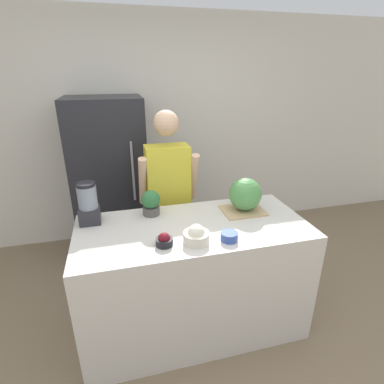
{
  "coord_description": "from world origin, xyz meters",
  "views": [
    {
      "loc": [
        -0.5,
        -1.48,
        1.98
      ],
      "look_at": [
        0.0,
        0.43,
        1.18
      ],
      "focal_mm": 28.0,
      "sensor_mm": 36.0,
      "label": 1
    }
  ],
  "objects_px": {
    "refrigerator": "(111,179)",
    "potted_plant": "(151,202)",
    "bowl_small_blue": "(229,236)",
    "bowl_cream": "(196,235)",
    "blender": "(88,204)",
    "watermelon": "(245,194)",
    "bowl_cherries": "(164,240)",
    "person": "(169,200)"
  },
  "relations": [
    {
      "from": "watermelon",
      "to": "blender",
      "type": "distance_m",
      "value": 1.2
    },
    {
      "from": "bowl_cherries",
      "to": "potted_plant",
      "type": "xyz_separation_m",
      "value": [
        -0.02,
        0.47,
        0.07
      ]
    },
    {
      "from": "person",
      "to": "potted_plant",
      "type": "xyz_separation_m",
      "value": [
        -0.2,
        -0.38,
        0.16
      ]
    },
    {
      "from": "bowl_cream",
      "to": "potted_plant",
      "type": "relative_size",
      "value": 0.86
    },
    {
      "from": "person",
      "to": "bowl_cherries",
      "type": "bearing_deg",
      "value": -102.09
    },
    {
      "from": "watermelon",
      "to": "refrigerator",
      "type": "bearing_deg",
      "value": 130.79
    },
    {
      "from": "bowl_small_blue",
      "to": "blender",
      "type": "distance_m",
      "value": 1.04
    },
    {
      "from": "bowl_cream",
      "to": "bowl_small_blue",
      "type": "relative_size",
      "value": 1.49
    },
    {
      "from": "bowl_small_blue",
      "to": "blender",
      "type": "xyz_separation_m",
      "value": [
        -0.91,
        0.5,
        0.12
      ]
    },
    {
      "from": "watermelon",
      "to": "bowl_small_blue",
      "type": "height_order",
      "value": "watermelon"
    },
    {
      "from": "watermelon",
      "to": "bowl_small_blue",
      "type": "bearing_deg",
      "value": -125.51
    },
    {
      "from": "refrigerator",
      "to": "watermelon",
      "type": "height_order",
      "value": "refrigerator"
    },
    {
      "from": "refrigerator",
      "to": "bowl_small_blue",
      "type": "xyz_separation_m",
      "value": [
        0.76,
        -1.61,
        0.09
      ]
    },
    {
      "from": "watermelon",
      "to": "bowl_cherries",
      "type": "distance_m",
      "value": 0.8
    },
    {
      "from": "person",
      "to": "bowl_cherries",
      "type": "distance_m",
      "value": 0.87
    },
    {
      "from": "refrigerator",
      "to": "blender",
      "type": "distance_m",
      "value": 1.14
    },
    {
      "from": "bowl_cherries",
      "to": "bowl_cream",
      "type": "bearing_deg",
      "value": -4.77
    },
    {
      "from": "refrigerator",
      "to": "bowl_cream",
      "type": "distance_m",
      "value": 1.68
    },
    {
      "from": "refrigerator",
      "to": "bowl_cream",
      "type": "xyz_separation_m",
      "value": [
        0.54,
        -1.58,
        0.11
      ]
    },
    {
      "from": "bowl_small_blue",
      "to": "watermelon",
      "type": "bearing_deg",
      "value": 54.49
    },
    {
      "from": "bowl_cherries",
      "to": "bowl_cream",
      "type": "height_order",
      "value": "bowl_cream"
    },
    {
      "from": "person",
      "to": "bowl_small_blue",
      "type": "bearing_deg",
      "value": -74.48
    },
    {
      "from": "bowl_cherries",
      "to": "bowl_small_blue",
      "type": "height_order",
      "value": "bowl_cherries"
    },
    {
      "from": "blender",
      "to": "bowl_cream",
      "type": "bearing_deg",
      "value": -34.26
    },
    {
      "from": "bowl_cream",
      "to": "potted_plant",
      "type": "distance_m",
      "value": 0.54
    },
    {
      "from": "bowl_cherries",
      "to": "potted_plant",
      "type": "relative_size",
      "value": 0.56
    },
    {
      "from": "person",
      "to": "bowl_cream",
      "type": "relative_size",
      "value": 9.67
    },
    {
      "from": "refrigerator",
      "to": "bowl_cream",
      "type": "relative_size",
      "value": 10.01
    },
    {
      "from": "blender",
      "to": "potted_plant",
      "type": "relative_size",
      "value": 1.56
    },
    {
      "from": "person",
      "to": "watermelon",
      "type": "xyz_separation_m",
      "value": [
        0.53,
        -0.5,
        0.2
      ]
    },
    {
      "from": "bowl_small_blue",
      "to": "potted_plant",
      "type": "xyz_separation_m",
      "value": [
        -0.45,
        0.52,
        0.07
      ]
    },
    {
      "from": "blender",
      "to": "potted_plant",
      "type": "bearing_deg",
      "value": 2.29
    },
    {
      "from": "refrigerator",
      "to": "potted_plant",
      "type": "xyz_separation_m",
      "value": [
        0.31,
        -1.09,
        0.16
      ]
    },
    {
      "from": "refrigerator",
      "to": "potted_plant",
      "type": "distance_m",
      "value": 1.15
    },
    {
      "from": "refrigerator",
      "to": "person",
      "type": "distance_m",
      "value": 0.88
    },
    {
      "from": "person",
      "to": "watermelon",
      "type": "height_order",
      "value": "person"
    },
    {
      "from": "watermelon",
      "to": "bowl_cream",
      "type": "bearing_deg",
      "value": -143.88
    },
    {
      "from": "person",
      "to": "bowl_cherries",
      "type": "height_order",
      "value": "person"
    },
    {
      "from": "watermelon",
      "to": "potted_plant",
      "type": "bearing_deg",
      "value": 170.67
    },
    {
      "from": "watermelon",
      "to": "bowl_cream",
      "type": "xyz_separation_m",
      "value": [
        -0.5,
        -0.37,
        -0.09
      ]
    },
    {
      "from": "refrigerator",
      "to": "bowl_small_blue",
      "type": "height_order",
      "value": "refrigerator"
    },
    {
      "from": "bowl_small_blue",
      "to": "potted_plant",
      "type": "height_order",
      "value": "potted_plant"
    }
  ]
}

